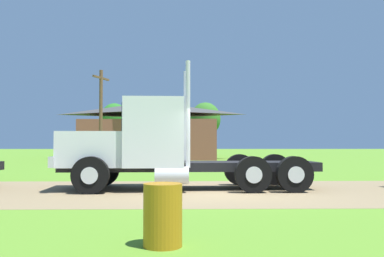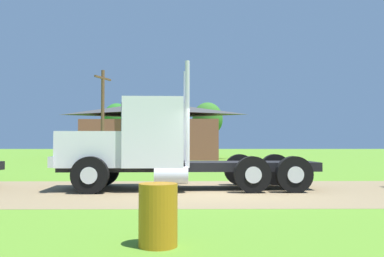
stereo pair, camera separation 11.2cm
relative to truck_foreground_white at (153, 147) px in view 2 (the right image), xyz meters
The scene contains 8 objects.
ground_plane 2.74m from the truck_foreground_white, 15.15° to the right, with size 200.00×200.00×0.00m, color #588B27.
dirt_track 2.74m from the truck_foreground_white, 15.15° to the right, with size 120.00×6.82×0.01m, color #877350.
truck_foreground_white is the anchor object (origin of this frame).
steel_barrel 7.44m from the truck_foreground_white, 84.73° to the right, with size 0.55×0.55×0.89m, color #B27214.
shed_building 26.05m from the truck_foreground_white, 94.77° to the left, with size 13.10×7.71×5.41m.
utility_pole_far 19.15m from the truck_foreground_white, 106.34° to the left, with size 0.89×2.11×7.05m.
tree_left 42.30m from the truck_foreground_white, 101.23° to the left, with size 3.60×3.60×6.77m.
tree_mid 34.89m from the truck_foreground_white, 84.32° to the left, with size 3.54×3.54×6.23m.
Camera 2 is at (-1.22, -12.66, 1.46)m, focal length 38.80 mm.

